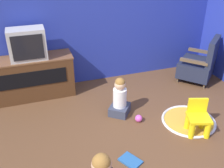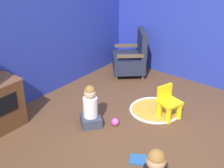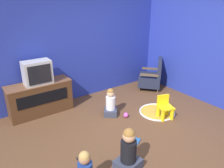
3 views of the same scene
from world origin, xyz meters
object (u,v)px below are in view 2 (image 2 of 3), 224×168
toy_ball (115,122)px  book (140,160)px  black_armchair (131,58)px  child_watching_center (90,108)px  yellow_kid_chair (169,105)px

toy_ball → book: toy_ball is taller
book → black_armchair: bearing=-80.8°
child_watching_center → black_armchair: bearing=-34.9°
black_armchair → child_watching_center: (-1.82, -0.57, -0.06)m
toy_ball → black_armchair: bearing=28.2°
black_armchair → yellow_kid_chair: black_armchair is taller
yellow_kid_chair → toy_ball: (-0.68, 0.48, -0.15)m
black_armchair → toy_ball: bearing=-13.7°
yellow_kid_chair → child_watching_center: child_watching_center is taller
black_armchair → yellow_kid_chair: 1.65m
black_armchair → toy_ball: (-1.62, -0.87, -0.28)m
black_armchair → toy_ball: 1.86m
book → yellow_kid_chair: bearing=-106.5°
child_watching_center → book: (-0.23, -1.02, -0.26)m
child_watching_center → toy_ball: (0.20, -0.30, -0.22)m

